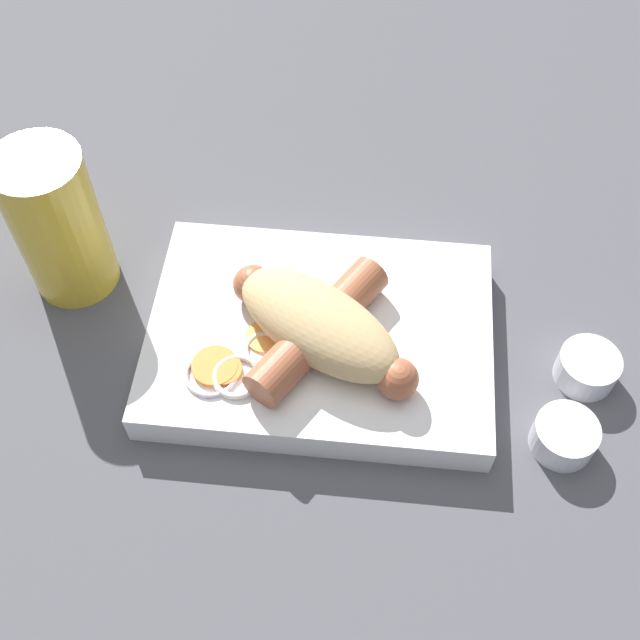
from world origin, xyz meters
The scene contains 8 objects.
ground_plane centered at (0.00, 0.00, 0.00)m, with size 3.00×3.00×0.00m, color #4C4C51.
food_tray centered at (0.00, 0.00, 0.01)m, with size 0.27×0.19×0.03m.
bread_roll centered at (0.00, 0.01, 0.05)m, with size 0.15×0.13×0.05m.
sausage centered at (0.00, 0.01, 0.05)m, with size 0.15×0.13×0.03m.
pickled_veggies centered at (0.06, 0.04, 0.03)m, with size 0.08×0.08×0.00m.
condiment_cup_near centered at (-0.19, 0.07, 0.01)m, with size 0.05×0.05×0.03m.
condiment_cup_far centered at (-0.21, 0.01, 0.01)m, with size 0.05×0.05×0.03m.
drink_glass centered at (0.22, -0.05, 0.07)m, with size 0.07×0.07×0.14m.
Camera 1 is at (-0.03, 0.35, 0.55)m, focal length 45.00 mm.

